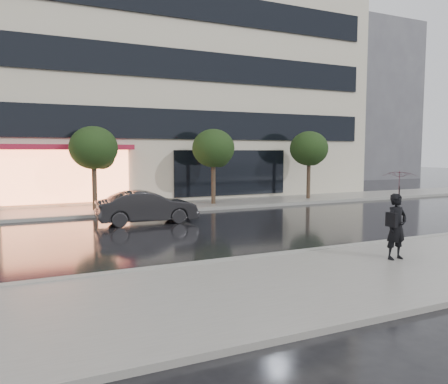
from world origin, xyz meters
TOP-DOWN VIEW (x-y plane):
  - ground at (0.00, 0.00)m, footprint 120.00×120.00m
  - sidewalk_near at (0.00, -3.25)m, footprint 60.00×4.50m
  - sidewalk_far at (0.00, 10.25)m, footprint 60.00×3.50m
  - curb_near at (0.00, -1.00)m, footprint 60.00×0.25m
  - curb_far at (0.00, 8.50)m, footprint 60.00×0.25m
  - office_building at (-0.00, 17.97)m, footprint 30.00×12.76m
  - bg_building_right at (26.00, 28.00)m, footprint 12.00×12.00m
  - tree_mid_west at (-2.94, 10.03)m, footprint 2.20×2.20m
  - tree_mid_east at (3.06, 10.03)m, footprint 2.20×2.20m
  - tree_far_east at (9.06, 10.03)m, footprint 2.20×2.20m
  - parked_car at (-1.60, 6.00)m, footprint 3.96×1.52m
  - pedestrian_with_umbrella at (2.49, -2.76)m, footprint 0.85×0.87m

SIDE VIEW (x-z plane):
  - ground at x=0.00m, z-range 0.00..0.00m
  - sidewalk_near at x=0.00m, z-range 0.00..0.12m
  - sidewalk_far at x=0.00m, z-range 0.00..0.12m
  - curb_near at x=0.00m, z-range 0.00..0.14m
  - curb_far at x=0.00m, z-range 0.00..0.14m
  - parked_car at x=-1.60m, z-range 0.00..1.29m
  - pedestrian_with_umbrella at x=2.49m, z-range 0.41..2.66m
  - tree_mid_west at x=-2.94m, z-range 0.93..4.92m
  - tree_mid_east at x=3.06m, z-range 0.93..4.92m
  - tree_far_east at x=9.06m, z-range 0.93..4.92m
  - bg_building_right at x=26.00m, z-range 0.00..16.00m
  - office_building at x=0.00m, z-range 0.00..18.00m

